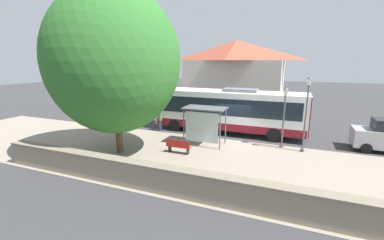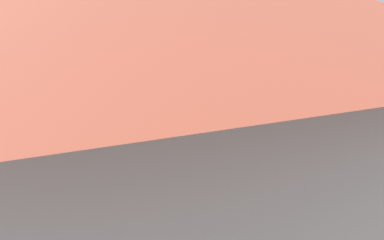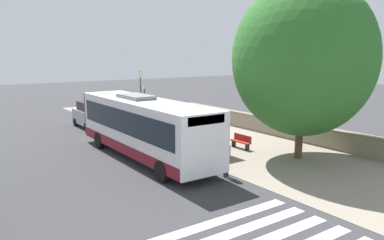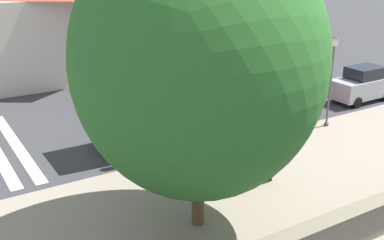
# 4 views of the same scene
# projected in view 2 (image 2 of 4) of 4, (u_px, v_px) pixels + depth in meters

# --- Properties ---
(ground_plane) EXTENTS (120.00, 120.00, 0.00)m
(ground_plane) POSITION_uv_depth(u_px,v_px,m) (154.00, 135.00, 22.87)
(ground_plane) COLOR #353538
(ground_plane) RESTS_ON ground
(sidewalk_plaza) EXTENTS (9.00, 44.00, 0.02)m
(sidewalk_plaza) POSITION_uv_depth(u_px,v_px,m) (163.00, 124.00, 27.28)
(sidewalk_plaza) COLOR gray
(sidewalk_plaza) RESTS_ON ground
(crosswalk_stripes) EXTENTS (9.00, 5.25, 0.01)m
(crosswalk_stripes) POSITION_uv_depth(u_px,v_px,m) (312.00, 156.00, 17.29)
(crosswalk_stripes) COLOR silver
(crosswalk_stripes) RESTS_ON ground
(stone_wall) EXTENTS (0.60, 20.00, 1.24)m
(stone_wall) POSITION_uv_depth(u_px,v_px,m) (168.00, 113.00, 31.13)
(stone_wall) COLOR gray
(stone_wall) RESTS_ON ground
(background_building) EXTENTS (8.36, 12.57, 8.19)m
(background_building) POSITION_uv_depth(u_px,v_px,m) (151.00, 140.00, 5.52)
(background_building) COLOR beige
(background_building) RESTS_ON ground
(bus) EXTENTS (2.77, 11.64, 3.51)m
(bus) POSITION_uv_depth(u_px,v_px,m) (156.00, 119.00, 20.57)
(bus) COLOR white
(bus) RESTS_ON ground
(bus_shelter) EXTENTS (1.67, 2.80, 2.56)m
(bus_shelter) POSITION_uv_depth(u_px,v_px,m) (172.00, 109.00, 24.13)
(bus_shelter) COLOR #515459
(bus_shelter) RESTS_ON ground
(pedestrian) EXTENTS (0.34, 0.24, 1.78)m
(pedestrian) POSITION_uv_depth(u_px,v_px,m) (220.00, 125.00, 22.02)
(pedestrian) COLOR #2D3347
(pedestrian) RESTS_ON ground
(bench) EXTENTS (0.40, 1.54, 0.88)m
(bench) POSITION_uv_depth(u_px,v_px,m) (183.00, 121.00, 26.50)
(bench) COLOR maroon
(bench) RESTS_ON ground
(street_lamp_near) EXTENTS (0.28, 0.28, 3.95)m
(street_lamp_near) POSITION_uv_depth(u_px,v_px,m) (115.00, 108.00, 22.97)
(street_lamp_near) COLOR #4C4C51
(street_lamp_near) RESTS_ON ground
(street_lamp_far) EXTENTS (0.28, 0.28, 4.67)m
(street_lamp_far) POSITION_uv_depth(u_px,v_px,m) (103.00, 103.00, 23.33)
(street_lamp_far) COLOR #4C4C51
(street_lamp_far) RESTS_ON ground
(shade_tree) EXTENTS (7.65, 7.65, 9.78)m
(shade_tree) POSITION_uv_depth(u_px,v_px,m) (218.00, 71.00, 26.45)
(shade_tree) COLOR brown
(shade_tree) RESTS_ON ground
(parked_car_behind_bus) EXTENTS (1.86, 3.97, 2.07)m
(parked_car_behind_bus) POSITION_uv_depth(u_px,v_px,m) (39.00, 126.00, 22.01)
(parked_car_behind_bus) COLOR #9EA0A8
(parked_car_behind_bus) RESTS_ON ground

